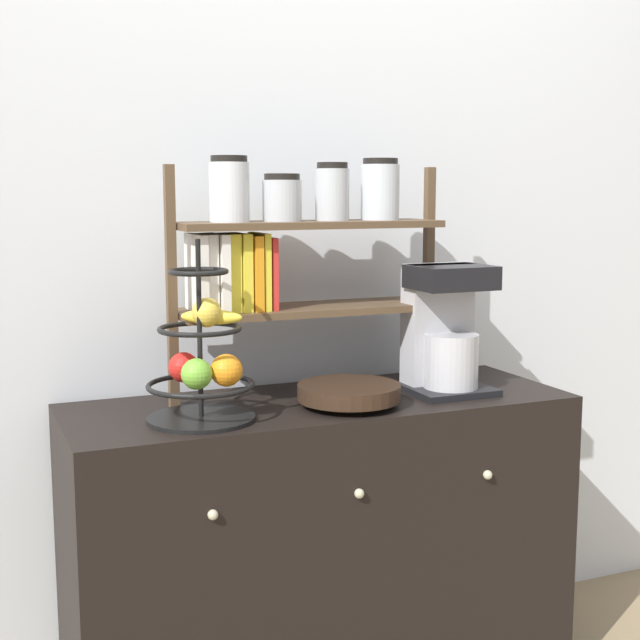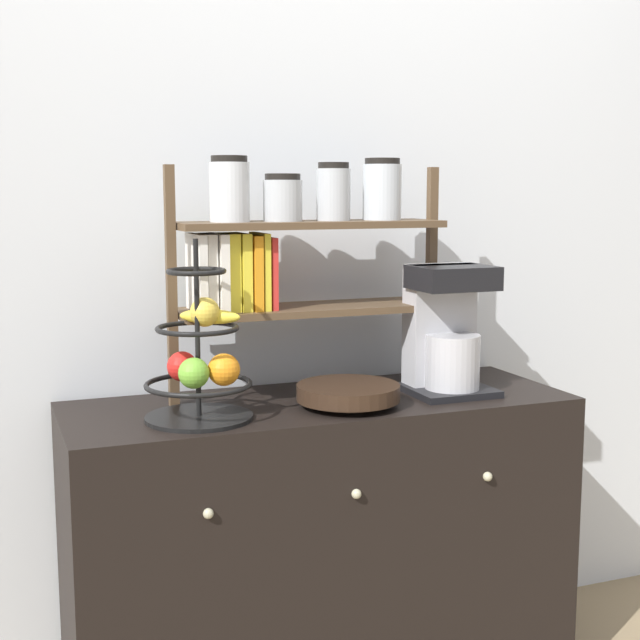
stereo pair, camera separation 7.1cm
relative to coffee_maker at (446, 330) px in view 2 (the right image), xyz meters
name	(u,v)px [view 2 (the right image)]	position (x,y,z in m)	size (l,w,h in m)	color
wall_back	(285,200)	(-0.35, 0.31, 0.34)	(7.00, 0.05, 2.60)	silver
sideboard	(320,546)	(-0.35, 0.03, -0.56)	(1.30, 0.48, 0.79)	black
coffee_maker	(446,330)	(0.00, 0.00, 0.00)	(0.22, 0.20, 0.34)	black
fruit_stand	(200,362)	(-0.68, -0.05, -0.03)	(0.25, 0.25, 0.43)	black
wooden_bowl	(348,393)	(-0.30, -0.05, -0.13)	(0.26, 0.26, 0.06)	black
shelf_hutch	(287,243)	(-0.41, 0.11, 0.24)	(0.74, 0.20, 0.62)	brown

